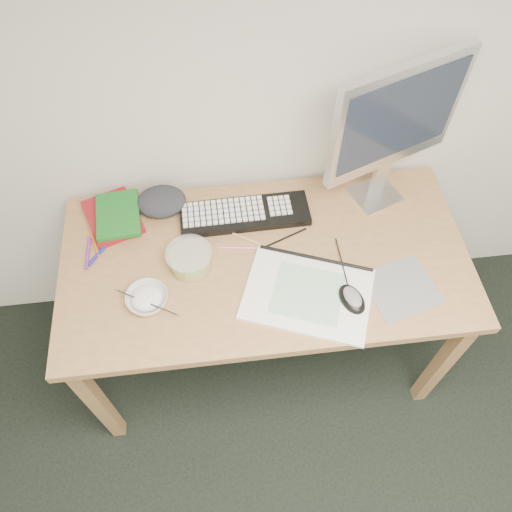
{
  "coord_description": "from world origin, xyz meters",
  "views": [
    {
      "loc": [
        -0.15,
        0.49,
        2.17
      ],
      "look_at": [
        -0.04,
        1.39,
        0.83
      ],
      "focal_mm": 35.0,
      "sensor_mm": 36.0,
      "label": 1
    }
  ],
  "objects_px": {
    "keyboard": "(245,214)",
    "desk": "(265,271)",
    "rice_bowl": "(147,299)",
    "sketchpad": "(308,294)",
    "monitor": "(396,122)"
  },
  "relations": [
    {
      "from": "monitor",
      "to": "keyboard",
      "type": "bearing_deg",
      "value": 164.1
    },
    {
      "from": "sketchpad",
      "to": "keyboard",
      "type": "xyz_separation_m",
      "value": [
        -0.17,
        0.35,
        0.01
      ]
    },
    {
      "from": "keyboard",
      "to": "desk",
      "type": "bearing_deg",
      "value": -76.18
    },
    {
      "from": "desk",
      "to": "keyboard",
      "type": "relative_size",
      "value": 3.02
    },
    {
      "from": "keyboard",
      "to": "rice_bowl",
      "type": "relative_size",
      "value": 3.44
    },
    {
      "from": "sketchpad",
      "to": "monitor",
      "type": "bearing_deg",
      "value": 71.85
    },
    {
      "from": "keyboard",
      "to": "rice_bowl",
      "type": "height_order",
      "value": "rice_bowl"
    },
    {
      "from": "desk",
      "to": "keyboard",
      "type": "height_order",
      "value": "keyboard"
    },
    {
      "from": "sketchpad",
      "to": "monitor",
      "type": "relative_size",
      "value": 0.72
    },
    {
      "from": "keyboard",
      "to": "monitor",
      "type": "relative_size",
      "value": 0.83
    },
    {
      "from": "monitor",
      "to": "rice_bowl",
      "type": "height_order",
      "value": "monitor"
    },
    {
      "from": "desk",
      "to": "keyboard",
      "type": "xyz_separation_m",
      "value": [
        -0.05,
        0.19,
        0.1
      ]
    },
    {
      "from": "sketchpad",
      "to": "keyboard",
      "type": "relative_size",
      "value": 0.87
    },
    {
      "from": "desk",
      "to": "rice_bowl",
      "type": "bearing_deg",
      "value": -162.48
    },
    {
      "from": "sketchpad",
      "to": "rice_bowl",
      "type": "bearing_deg",
      "value": -162.39
    }
  ]
}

